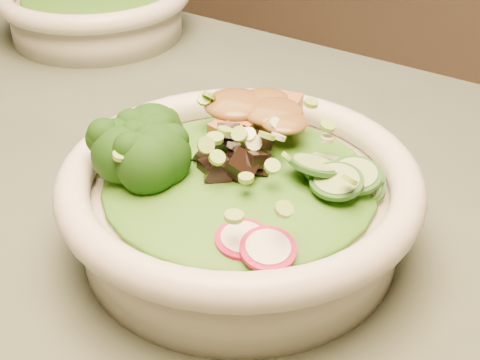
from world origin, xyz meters
The scene contains 11 objects.
dining_table centered at (0.00, 0.00, 0.64)m, with size 1.20×0.80×0.75m.
salad_bowl centered at (0.12, -0.01, 0.79)m, with size 0.28×0.28×0.08m.
side_bowl centered at (-0.31, 0.26, 0.79)m, with size 0.26×0.26×0.07m.
lettuce_bed centered at (0.12, -0.01, 0.81)m, with size 0.21×0.21×0.03m, color #275812.
broccoli_florets centered at (0.06, -0.04, 0.83)m, with size 0.08×0.07×0.05m, color black, non-canonical shape.
radish_slices centered at (0.15, -0.07, 0.82)m, with size 0.12×0.04×0.02m, color #A60C38, non-canonical shape.
cucumber_slices centered at (0.18, 0.02, 0.83)m, with size 0.07×0.07×0.04m, color #8EB263, non-canonical shape.
mushroom_heap centered at (0.11, 0.00, 0.83)m, with size 0.07×0.07×0.04m, color black, non-canonical shape.
tofu_cubes centered at (0.09, 0.05, 0.83)m, with size 0.09×0.06×0.04m, color #986532, non-canonical shape.
peanut_sauce centered at (0.09, 0.05, 0.84)m, with size 0.07×0.06×0.02m, color brown.
scallion_garnish centered at (0.12, -0.01, 0.84)m, with size 0.20×0.20×0.03m, color #7CB13E, non-canonical shape.
Camera 1 is at (0.36, -0.37, 1.10)m, focal length 50.00 mm.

